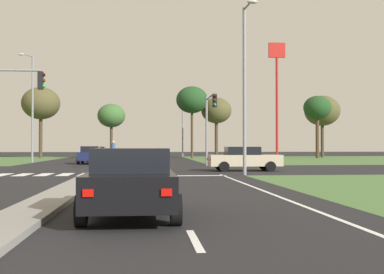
% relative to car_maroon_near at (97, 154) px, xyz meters
% --- Properties ---
extents(ground_plane, '(200.00, 200.00, 0.00)m').
position_rel_car_maroon_near_xyz_m(ground_plane, '(2.37, -19.71, -0.78)').
color(ground_plane, black).
extents(grass_verge_far_right, '(35.00, 35.00, 0.01)m').
position_rel_car_maroon_near_xyz_m(grass_verge_far_right, '(27.87, 4.79, -0.77)').
color(grass_verge_far_right, '#476B38').
rests_on(grass_verge_far_right, ground).
extents(median_island_near, '(1.20, 22.00, 0.14)m').
position_rel_car_maroon_near_xyz_m(median_island_near, '(2.37, -38.71, -0.71)').
color(median_island_near, gray).
rests_on(median_island_near, ground).
extents(median_island_far, '(1.20, 36.00, 0.14)m').
position_rel_car_maroon_near_xyz_m(median_island_far, '(2.37, 5.29, -0.71)').
color(median_island_far, gray).
rests_on(median_island_far, ground).
extents(lane_dash_near, '(0.14, 2.00, 0.01)m').
position_rel_car_maroon_near_xyz_m(lane_dash_near, '(5.87, -45.09, -0.77)').
color(lane_dash_near, silver).
rests_on(lane_dash_near, ground).
extents(lane_dash_second, '(0.14, 2.00, 0.01)m').
position_rel_car_maroon_near_xyz_m(lane_dash_second, '(5.87, -39.09, -0.77)').
color(lane_dash_second, silver).
rests_on(lane_dash_second, ground).
extents(lane_dash_third, '(0.14, 2.00, 0.01)m').
position_rel_car_maroon_near_xyz_m(lane_dash_third, '(5.87, -33.09, -0.77)').
color(lane_dash_third, silver).
rests_on(lane_dash_third, ground).
extents(edge_line_right, '(0.14, 24.00, 0.01)m').
position_rel_car_maroon_near_xyz_m(edge_line_right, '(9.22, -37.71, -0.77)').
color(edge_line_right, silver).
rests_on(edge_line_right, ground).
extents(stop_bar_near, '(6.40, 0.50, 0.01)m').
position_rel_car_maroon_near_xyz_m(stop_bar_near, '(6.17, -26.71, -0.77)').
color(stop_bar_near, silver).
rests_on(stop_bar_near, ground).
extents(crosswalk_bar_second, '(0.70, 2.80, 0.01)m').
position_rel_car_maroon_near_xyz_m(crosswalk_bar_second, '(-2.88, -24.91, -0.77)').
color(crosswalk_bar_second, silver).
rests_on(crosswalk_bar_second, ground).
extents(crosswalk_bar_third, '(0.70, 2.80, 0.01)m').
position_rel_car_maroon_near_xyz_m(crosswalk_bar_third, '(-1.73, -24.91, -0.77)').
color(crosswalk_bar_third, silver).
rests_on(crosswalk_bar_third, ground).
extents(crosswalk_bar_fourth, '(0.70, 2.80, 0.01)m').
position_rel_car_maroon_near_xyz_m(crosswalk_bar_fourth, '(-0.58, -24.91, -0.77)').
color(crosswalk_bar_fourth, silver).
rests_on(crosswalk_bar_fourth, ground).
extents(crosswalk_bar_fifth, '(0.70, 2.80, 0.01)m').
position_rel_car_maroon_near_xyz_m(crosswalk_bar_fifth, '(0.57, -24.91, -0.77)').
color(crosswalk_bar_fifth, silver).
rests_on(crosswalk_bar_fifth, ground).
extents(crosswalk_bar_sixth, '(0.70, 2.80, 0.01)m').
position_rel_car_maroon_near_xyz_m(crosswalk_bar_sixth, '(1.72, -24.91, -0.77)').
color(crosswalk_bar_sixth, silver).
rests_on(crosswalk_bar_sixth, ground).
extents(crosswalk_bar_seventh, '(0.70, 2.80, 0.01)m').
position_rel_car_maroon_near_xyz_m(crosswalk_bar_seventh, '(2.87, -24.91, -0.77)').
color(crosswalk_bar_seventh, silver).
rests_on(crosswalk_bar_seventh, ground).
extents(car_maroon_near, '(1.97, 4.44, 1.52)m').
position_rel_car_maroon_near_xyz_m(car_maroon_near, '(0.00, 0.00, 0.00)').
color(car_maroon_near, maroon).
rests_on(car_maroon_near, ground).
extents(car_black_second, '(2.10, 4.57, 1.55)m').
position_rel_car_maroon_near_xyz_m(car_black_second, '(4.71, -42.06, 0.02)').
color(car_black_second, black).
rests_on(car_black_second, ground).
extents(car_beige_third, '(4.63, 1.99, 1.55)m').
position_rel_car_maroon_near_xyz_m(car_beige_third, '(11.33, -21.87, 0.02)').
color(car_beige_third, '#BCAD8E').
rests_on(car_beige_third, ground).
extents(car_navy_fourth, '(1.98, 4.60, 1.57)m').
position_rel_car_maroon_near_xyz_m(car_navy_fourth, '(0.12, -7.86, 0.02)').
color(car_navy_fourth, '#161E47').
rests_on(car_navy_fourth, ground).
extents(traffic_signal_far_right, '(0.32, 5.12, 5.62)m').
position_rel_car_maroon_near_xyz_m(traffic_signal_far_right, '(9.97, -14.98, 3.12)').
color(traffic_signal_far_right, gray).
rests_on(traffic_signal_far_right, ground).
extents(street_lamp_second, '(0.56, 2.03, 9.29)m').
position_rel_car_maroon_near_xyz_m(street_lamp_second, '(10.50, -26.38, 4.39)').
color(street_lamp_second, gray).
rests_on(street_lamp_second, ground).
extents(street_lamp_third, '(1.04, 1.98, 10.27)m').
position_rel_car_maroon_near_xyz_m(street_lamp_third, '(-5.80, -4.43, 4.89)').
color(street_lamp_third, gray).
rests_on(street_lamp_third, ground).
extents(street_lamp_fourth, '(0.56, 2.32, 8.87)m').
position_rel_car_maroon_near_xyz_m(street_lamp_fourth, '(10.49, 20.56, 4.21)').
color(street_lamp_fourth, gray).
rests_on(street_lamp_fourth, ground).
extents(pedestrian_at_median, '(0.34, 0.34, 1.91)m').
position_rel_car_maroon_near_xyz_m(pedestrian_at_median, '(2.35, -11.05, 0.53)').
color(pedestrian_at_median, maroon).
rests_on(pedestrian_at_median, median_island_far).
extents(fastfood_pole_sign, '(1.80, 0.40, 12.73)m').
position_rel_car_maroon_near_xyz_m(fastfood_pole_sign, '(19.14, -0.56, 8.42)').
color(fastfood_pole_sign, red).
rests_on(fastfood_pole_sign, ground).
extents(treeline_second, '(5.04, 5.04, 9.42)m').
position_rel_car_maroon_near_xyz_m(treeline_second, '(-8.85, 14.81, 6.45)').
color(treeline_second, '#423323').
rests_on(treeline_second, ground).
extents(treeline_third, '(3.57, 3.57, 7.03)m').
position_rel_car_maroon_near_xyz_m(treeline_third, '(0.65, 11.85, 4.68)').
color(treeline_third, '#423323').
rests_on(treeline_third, ground).
extents(treeline_fourth, '(4.13, 4.13, 9.38)m').
position_rel_car_maroon_near_xyz_m(treeline_fourth, '(11.08, 11.71, 6.80)').
color(treeline_fourth, '#423323').
rests_on(treeline_fourth, ground).
extents(treeline_fifth, '(4.12, 4.12, 8.17)m').
position_rel_car_maroon_near_xyz_m(treeline_fifth, '(14.63, 14.13, 5.58)').
color(treeline_fifth, '#423323').
rests_on(treeline_fifth, ground).
extents(treeline_sixth, '(5.00, 5.00, 8.69)m').
position_rel_car_maroon_near_xyz_m(treeline_sixth, '(29.89, 15.35, 5.75)').
color(treeline_sixth, '#423323').
rests_on(treeline_sixth, ground).
extents(treeline_seventh, '(3.63, 3.63, 8.20)m').
position_rel_car_maroon_near_xyz_m(treeline_seventh, '(27.56, 10.74, 5.77)').
color(treeline_seventh, '#423323').
rests_on(treeline_seventh, ground).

